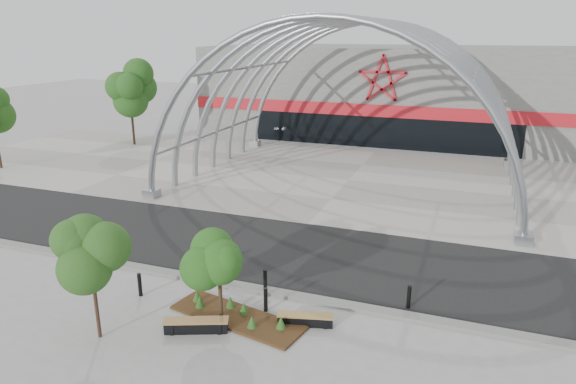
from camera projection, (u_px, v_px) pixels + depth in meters
The scene contains 17 objects.
ground at pixel (252, 286), 19.63m from camera, with size 140.00×140.00×0.00m, color gray.
road at pixel (284, 251), 22.76m from camera, with size 140.00×7.00×0.02m, color black.
forecourt at pixel (349, 180), 33.50m from camera, with size 60.00×17.00×0.04m, color gray.
kerb at pixel (249, 288), 19.39m from camera, with size 60.00×0.50×0.12m, color slate.
arena_building at pixel (396, 90), 48.38m from camera, with size 34.00×15.24×8.00m.
vault_canopy at pixel (349, 180), 33.50m from camera, with size 20.80×15.80×20.36m.
planting_bed at pixel (236, 314), 17.43m from camera, with size 4.98×2.41×0.51m.
street_tree_0 at pixel (91, 261), 15.59m from camera, with size 1.61×1.61×3.68m.
street_tree_1 at pixel (218, 246), 16.36m from camera, with size 1.64×1.64×3.88m.
bench_0 at pixel (196, 326), 16.59m from camera, with size 2.11×1.20×0.44m.
bench_1 at pixel (305, 320), 16.98m from camera, with size 1.91×0.86×0.39m.
bollard_0 at pixel (198, 263), 20.59m from camera, with size 0.14×0.14×0.88m, color black.
bollard_1 at pixel (140, 285), 18.79m from camera, with size 0.14×0.14×0.89m, color black.
bollard_2 at pixel (266, 300), 17.76m from camera, with size 0.14×0.14×0.88m, color black.
bollard_3 at pixel (265, 280), 19.13m from camera, with size 0.14×0.14×0.87m, color black.
bollard_4 at pixel (409, 297), 17.92m from camera, with size 0.14×0.14×0.87m, color black.
bg_tree_0 at pixel (130, 90), 42.75m from camera, with size 3.00×3.00×6.45m.
Camera 1 is at (7.41, -16.08, 9.31)m, focal length 32.00 mm.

